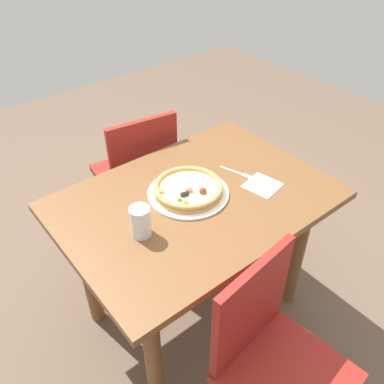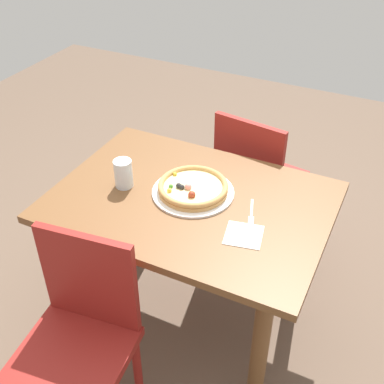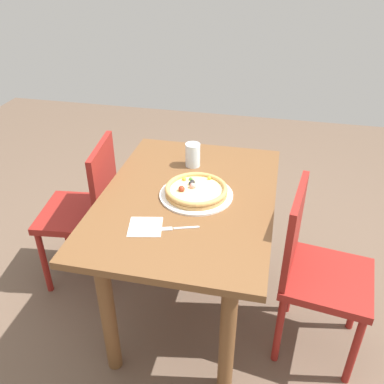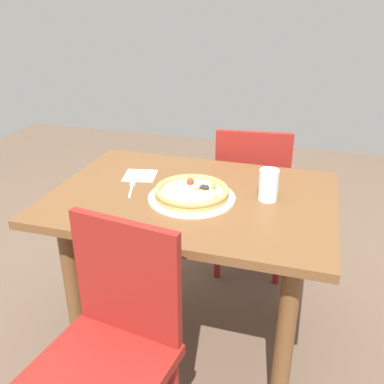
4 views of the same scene
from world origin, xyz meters
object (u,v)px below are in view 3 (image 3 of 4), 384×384
at_px(fork, 177,228).
at_px(napkin, 145,227).
at_px(dining_table, 188,218).
at_px(plate, 196,195).
at_px(pizza, 196,190).
at_px(drinking_glass, 193,155).
at_px(chair_near, 315,268).
at_px(chair_far, 87,208).

distance_m(fork, napkin, 0.13).
xyz_separation_m(dining_table, plate, (0.01, -0.04, 0.14)).
height_order(pizza, napkin, pizza).
bearing_deg(drinking_glass, napkin, 172.28).
height_order(pizza, fork, pizza).
xyz_separation_m(plate, pizza, (0.00, 0.00, 0.03)).
relative_size(chair_near, fork, 5.50).
bearing_deg(fork, pizza, -113.63).
bearing_deg(dining_table, drinking_glass, 7.83).
xyz_separation_m(fork, napkin, (-0.02, 0.13, -0.00)).
bearing_deg(chair_near, chair_far, -92.46).
distance_m(plate, napkin, 0.33).
bearing_deg(chair_near, dining_table, -89.36).
bearing_deg(fork, plate, -113.84).
height_order(fork, napkin, fork).
bearing_deg(dining_table, chair_far, 76.16).
height_order(chair_far, pizza, chair_far).
bearing_deg(plate, dining_table, 103.10).
bearing_deg(fork, chair_near, 178.27).
relative_size(dining_table, pizza, 3.85).
xyz_separation_m(pizza, napkin, (-0.29, 0.16, -0.03)).
height_order(chair_near, fork, chair_near).
distance_m(dining_table, pizza, 0.17).
xyz_separation_m(chair_far, napkin, (-0.44, -0.50, 0.27)).
height_order(chair_near, plate, chair_near).
xyz_separation_m(chair_far, fork, (-0.42, -0.64, 0.27)).
relative_size(chair_near, pizza, 2.98).
bearing_deg(chair_far, plate, -109.05).
distance_m(chair_far, drinking_glass, 0.68).
bearing_deg(fork, dining_table, -105.56).
bearing_deg(dining_table, napkin, 156.90).
height_order(drinking_glass, napkin, drinking_glass).
relative_size(plate, fork, 2.16).
distance_m(dining_table, chair_near, 0.64).
xyz_separation_m(chair_near, plate, (0.09, 0.59, 0.27)).
bearing_deg(chair_far, drinking_glass, -82.57).
bearing_deg(chair_near, pizza, -90.78).
relative_size(pizza, napkin, 2.13).
bearing_deg(napkin, pizza, -28.52).
bearing_deg(pizza, drinking_glass, 15.30).
height_order(chair_near, chair_far, same).
xyz_separation_m(chair_near, drinking_glass, (0.39, 0.67, 0.33)).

